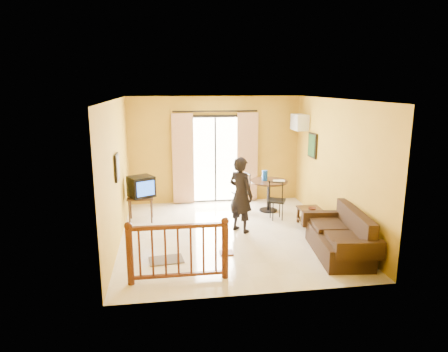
{
  "coord_description": "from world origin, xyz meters",
  "views": [
    {
      "loc": [
        -1.3,
        -7.82,
        3.07
      ],
      "look_at": [
        -0.1,
        0.2,
        1.22
      ],
      "focal_mm": 32.0,
      "sensor_mm": 36.0,
      "label": 1
    }
  ],
  "objects": [
    {
      "name": "sandals",
      "position": [
        -0.23,
        -0.97,
        0.01
      ],
      "size": [
        0.24,
        0.25,
        0.03
      ],
      "color": "brown",
      "rests_on": "ground"
    },
    {
      "name": "standing_person",
      "position": [
        0.25,
        0.17,
        0.81
      ],
      "size": [
        0.68,
        0.7,
        1.62
      ],
      "primitive_type": "imported",
      "rotation": [
        0.0,
        0.0,
        2.28
      ],
      "color": "black",
      "rests_on": "ground"
    },
    {
      "name": "sofa",
      "position": [
        1.85,
        -1.31,
        0.31
      ],
      "size": [
        0.99,
        1.84,
        0.84
      ],
      "rotation": [
        0.0,
        0.0,
        -0.11
      ],
      "color": "black",
      "rests_on": "ground"
    },
    {
      "name": "balcony_door",
      "position": [
        0.0,
        2.43,
        1.19
      ],
      "size": [
        2.25,
        0.14,
        2.46
      ],
      "color": "black",
      "rests_on": "ground"
    },
    {
      "name": "television",
      "position": [
        -1.87,
        1.15,
        0.82
      ],
      "size": [
        0.68,
        0.66,
        0.47
      ],
      "rotation": [
        0.0,
        0.0,
        0.48
      ],
      "color": "black",
      "rests_on": "tv_table"
    },
    {
      "name": "dining_chairs",
      "position": [
        0.88,
        1.19,
        0.0
      ],
      "size": [
        1.19,
        1.27,
        0.95
      ],
      "color": "black",
      "rests_on": "ground"
    },
    {
      "name": "ground",
      "position": [
        0.0,
        0.0,
        0.0
      ],
      "size": [
        5.0,
        5.0,
        0.0
      ],
      "primitive_type": "plane",
      "color": "beige",
      "rests_on": "ground"
    },
    {
      "name": "serving_tray",
      "position": [
        1.43,
        1.36,
        0.78
      ],
      "size": [
        0.32,
        0.24,
        0.02
      ],
      "primitive_type": "cube",
      "rotation": [
        0.0,
        0.0,
        -0.25
      ],
      "color": "#F0E6CC",
      "rests_on": "dining_table"
    },
    {
      "name": "air_conditioner",
      "position": [
        2.09,
        1.95,
        2.15
      ],
      "size": [
        0.31,
        0.6,
        0.4
      ],
      "color": "silver",
      "rests_on": "room_shell"
    },
    {
      "name": "coffee_table",
      "position": [
        1.85,
        0.11,
        0.26
      ],
      "size": [
        0.49,
        0.89,
        0.39
      ],
      "color": "black",
      "rests_on": "ground"
    },
    {
      "name": "room_shell",
      "position": [
        0.0,
        0.0,
        1.7
      ],
      "size": [
        5.0,
        5.0,
        5.0
      ],
      "color": "white",
      "rests_on": "ground"
    },
    {
      "name": "water_jug",
      "position": [
        1.11,
        1.5,
        0.9
      ],
      "size": [
        0.14,
        0.14,
        0.25
      ],
      "primitive_type": "cylinder",
      "color": "blue",
      "rests_on": "dining_table"
    },
    {
      "name": "dining_table",
      "position": [
        1.2,
        1.46,
        0.61
      ],
      "size": [
        0.93,
        0.93,
        0.77
      ],
      "color": "black",
      "rests_on": "ground"
    },
    {
      "name": "doormat",
      "position": [
        -1.35,
        -1.1,
        0.01
      ],
      "size": [
        0.65,
        0.47,
        0.02
      ],
      "primitive_type": "cube",
      "rotation": [
        0.0,
        0.0,
        0.13
      ],
      "color": "#554C44",
      "rests_on": "ground"
    },
    {
      "name": "picture_left",
      "position": [
        -2.22,
        -0.2,
        1.55
      ],
      "size": [
        0.05,
        0.42,
        0.52
      ],
      "color": "black",
      "rests_on": "room_shell"
    },
    {
      "name": "tv_table",
      "position": [
        -1.9,
        1.15,
        0.51
      ],
      "size": [
        0.58,
        0.49,
        0.59
      ],
      "color": "black",
      "rests_on": "ground"
    },
    {
      "name": "stair_balustrade",
      "position": [
        -1.15,
        -1.9,
        0.56
      ],
      "size": [
        1.63,
        0.13,
        1.04
      ],
      "color": "#471E0F",
      "rests_on": "ground"
    },
    {
      "name": "bowl",
      "position": [
        1.85,
        0.17,
        0.42
      ],
      "size": [
        0.21,
        0.21,
        0.06
      ],
      "primitive_type": "imported",
      "rotation": [
        0.0,
        0.0,
        -0.22
      ],
      "color": "brown",
      "rests_on": "coffee_table"
    },
    {
      "name": "botanical_print",
      "position": [
        2.22,
        1.3,
        1.65
      ],
      "size": [
        0.05,
        0.5,
        0.6
      ],
      "color": "black",
      "rests_on": "room_shell"
    }
  ]
}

